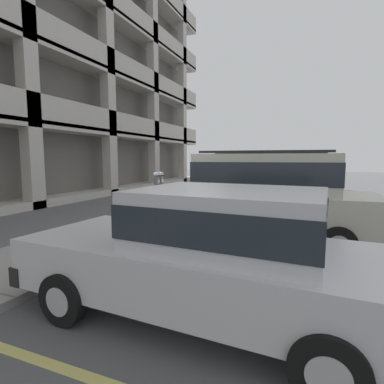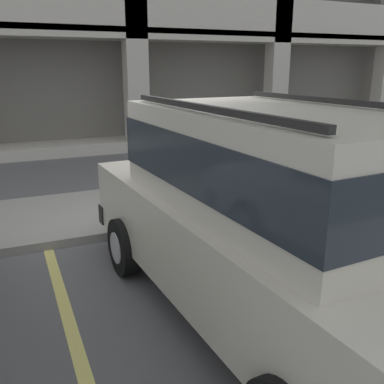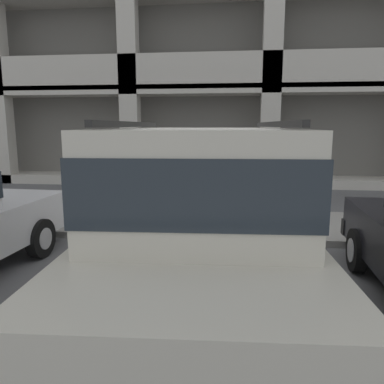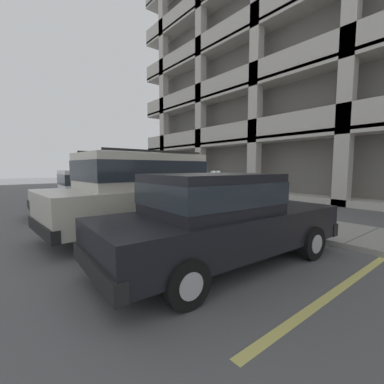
% 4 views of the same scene
% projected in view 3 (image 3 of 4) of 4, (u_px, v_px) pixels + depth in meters
% --- Properties ---
extents(ground_plane, '(80.00, 80.00, 0.10)m').
position_uv_depth(ground_plane, '(203.00, 250.00, 6.24)').
color(ground_plane, '#565659').
extents(sidewalk, '(40.00, 2.20, 0.12)m').
position_uv_depth(sidewalk, '(209.00, 224.00, 7.50)').
color(sidewalk, gray).
rests_on(sidewalk, ground_plane).
extents(parking_stall_lines, '(12.52, 4.80, 0.01)m').
position_uv_depth(parking_stall_lines, '(316.00, 287.00, 4.69)').
color(parking_stall_lines, '#DBD16B').
rests_on(parking_stall_lines, ground_plane).
extents(silver_suv, '(2.20, 4.88, 2.03)m').
position_uv_depth(silver_suv, '(202.00, 216.00, 3.83)').
color(silver_suv, beige).
rests_on(silver_suv, ground_plane).
extents(parking_meter_near, '(0.35, 0.12, 1.42)m').
position_uv_depth(parking_meter_near, '(213.00, 175.00, 6.36)').
color(parking_meter_near, '#595B60').
rests_on(parking_meter_near, sidewalk).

